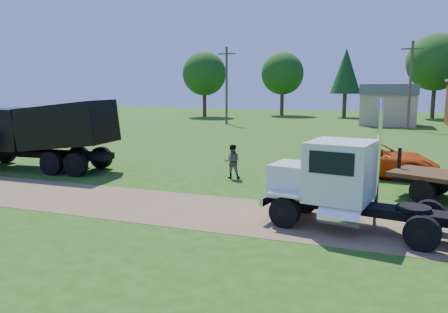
% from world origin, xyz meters
% --- Properties ---
extents(ground, '(140.00, 140.00, 0.00)m').
position_xyz_m(ground, '(0.00, 0.00, 0.00)').
color(ground, '#254B10').
rests_on(ground, ground).
extents(dirt_track, '(120.00, 4.20, 0.01)m').
position_xyz_m(dirt_track, '(0.00, 0.00, 0.01)').
color(dirt_track, brown).
rests_on(dirt_track, ground).
extents(white_semi_tractor, '(6.91, 3.28, 4.08)m').
position_xyz_m(white_semi_tractor, '(2.57, -0.18, 1.39)').
color(white_semi_tractor, black).
rests_on(white_semi_tractor, ground).
extents(black_dump_truck, '(8.76, 3.11, 3.76)m').
position_xyz_m(black_dump_truck, '(-13.35, 4.38, 2.07)').
color(black_dump_truck, black).
rests_on(black_dump_truck, ground).
extents(orange_pickup, '(6.09, 2.97, 1.67)m').
position_xyz_m(orange_pickup, '(3.33, 8.81, 0.83)').
color(orange_pickup, '#D04509').
rests_on(orange_pickup, ground).
extents(spectator_b, '(0.97, 0.86, 1.65)m').
position_xyz_m(spectator_b, '(-3.13, 5.73, 0.83)').
color(spectator_b, '#999999').
rests_on(spectator_b, ground).
extents(tan_shed, '(6.20, 5.40, 4.70)m').
position_xyz_m(tan_shed, '(4.00, 40.00, 2.42)').
color(tan_shed, tan).
rests_on(tan_shed, ground).
extents(utility_poles, '(42.20, 0.28, 9.00)m').
position_xyz_m(utility_poles, '(6.00, 35.00, 4.71)').
color(utility_poles, '#463C27').
rests_on(utility_poles, ground).
extents(tree_row, '(57.15, 15.08, 11.72)m').
position_xyz_m(tree_row, '(5.73, 50.71, 6.84)').
color(tree_row, '#341E15').
rests_on(tree_row, ground).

